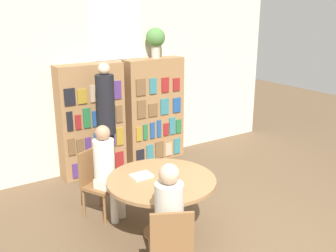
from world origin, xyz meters
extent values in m
cube|color=beige|center=(0.00, 3.39, 1.50)|extent=(6.40, 0.06, 3.00)
cube|color=white|center=(0.00, 3.36, 2.35)|extent=(0.90, 0.01, 1.10)
cube|color=olive|center=(-0.59, 3.20, 0.90)|extent=(1.05, 0.32, 1.79)
cube|color=#4C2D6B|center=(-0.96, 3.03, 0.18)|extent=(0.11, 0.02, 0.23)
cube|color=tan|center=(-0.78, 3.03, 0.21)|extent=(0.11, 0.02, 0.31)
cube|color=black|center=(-0.58, 3.03, 0.21)|extent=(0.14, 0.02, 0.30)
cube|color=black|center=(-0.40, 3.03, 0.18)|extent=(0.11, 0.02, 0.23)
cube|color=maroon|center=(-0.21, 3.03, 0.20)|extent=(0.17, 0.02, 0.27)
cube|color=brown|center=(-1.00, 3.03, 0.58)|extent=(0.11, 0.02, 0.26)
cube|color=brown|center=(-0.86, 3.03, 0.56)|extent=(0.11, 0.02, 0.23)
cube|color=#4C2D6B|center=(-0.73, 3.03, 0.57)|extent=(0.10, 0.02, 0.23)
cube|color=navy|center=(-0.59, 3.03, 0.59)|extent=(0.08, 0.02, 0.28)
cube|color=#236638|center=(-0.45, 3.03, 0.58)|extent=(0.12, 0.02, 0.26)
cube|color=#4C2D6B|center=(-0.30, 3.03, 0.59)|extent=(0.09, 0.02, 0.27)
cube|color=olive|center=(-0.18, 3.03, 0.60)|extent=(0.12, 0.02, 0.29)
cube|color=black|center=(-1.00, 3.03, 0.99)|extent=(0.09, 0.02, 0.29)
cube|color=maroon|center=(-0.87, 3.03, 0.95)|extent=(0.09, 0.02, 0.22)
cube|color=#236638|center=(-0.72, 3.03, 0.99)|extent=(0.12, 0.02, 0.31)
cube|color=navy|center=(-0.59, 3.03, 0.96)|extent=(0.08, 0.02, 0.25)
cube|color=tan|center=(-0.46, 3.03, 0.98)|extent=(0.12, 0.02, 0.28)
cube|color=#236638|center=(-0.32, 3.03, 0.97)|extent=(0.09, 0.02, 0.27)
cube|color=brown|center=(-0.18, 3.03, 0.98)|extent=(0.11, 0.02, 0.28)
cube|color=black|center=(-0.97, 3.03, 1.36)|extent=(0.17, 0.02, 0.25)
cube|color=olive|center=(-0.78, 3.03, 1.34)|extent=(0.14, 0.02, 0.22)
cube|color=tan|center=(-0.59, 3.03, 1.36)|extent=(0.12, 0.02, 0.26)
cube|color=navy|center=(-0.39, 3.03, 1.34)|extent=(0.15, 0.02, 0.23)
cube|color=#4C2D6B|center=(-0.20, 3.03, 1.37)|extent=(0.15, 0.02, 0.29)
cube|color=olive|center=(0.59, 3.20, 0.90)|extent=(1.05, 0.32, 1.79)
cube|color=black|center=(0.20, 3.03, 0.17)|extent=(0.15, 0.02, 0.23)
cube|color=#2D707A|center=(0.39, 3.03, 0.20)|extent=(0.13, 0.02, 0.27)
cube|color=brown|center=(0.59, 3.03, 0.21)|extent=(0.17, 0.02, 0.30)
cube|color=tan|center=(0.77, 3.03, 0.18)|extent=(0.14, 0.02, 0.23)
cube|color=#2D707A|center=(0.96, 3.03, 0.20)|extent=(0.13, 0.02, 0.29)
cube|color=olive|center=(0.18, 3.03, 0.57)|extent=(0.09, 0.02, 0.24)
cube|color=#236638|center=(0.30, 3.03, 0.58)|extent=(0.08, 0.02, 0.27)
cube|color=navy|center=(0.44, 3.03, 0.59)|extent=(0.09, 0.02, 0.28)
cube|color=navy|center=(0.58, 3.03, 0.60)|extent=(0.08, 0.02, 0.30)
cube|color=maroon|center=(0.73, 3.03, 0.56)|extent=(0.10, 0.02, 0.22)
cube|color=#2D707A|center=(0.86, 3.03, 0.60)|extent=(0.12, 0.02, 0.30)
cube|color=#236638|center=(0.99, 3.03, 0.57)|extent=(0.11, 0.02, 0.25)
cube|color=brown|center=(0.24, 3.03, 0.99)|extent=(0.16, 0.02, 0.31)
cube|color=brown|center=(0.46, 3.03, 0.95)|extent=(0.17, 0.02, 0.22)
cube|color=#2D707A|center=(0.69, 3.03, 0.98)|extent=(0.16, 0.02, 0.27)
cube|color=navy|center=(0.95, 3.03, 0.97)|extent=(0.16, 0.02, 0.26)
cube|color=brown|center=(0.23, 3.03, 1.37)|extent=(0.18, 0.02, 0.27)
cube|color=#2D707A|center=(0.47, 3.03, 1.36)|extent=(0.13, 0.02, 0.26)
cube|color=maroon|center=(0.71, 3.03, 1.35)|extent=(0.14, 0.02, 0.25)
cube|color=maroon|center=(0.94, 3.03, 1.34)|extent=(0.14, 0.02, 0.22)
cylinder|color=#B7AD9E|center=(0.63, 3.20, 1.90)|extent=(0.15, 0.15, 0.21)
sphere|color=#4C7F3D|center=(0.63, 3.20, 2.14)|extent=(0.32, 0.32, 0.32)
cylinder|color=olive|center=(-0.64, 1.04, 0.01)|extent=(0.44, 0.44, 0.03)
cylinder|color=olive|center=(-0.64, 1.04, 0.36)|extent=(0.12, 0.12, 0.65)
cylinder|color=olive|center=(-0.64, 1.04, 0.70)|extent=(1.27, 1.27, 0.04)
cube|color=brown|center=(-1.06, 0.25, 0.41)|extent=(0.54, 0.54, 0.04)
cube|color=brown|center=(-1.14, 0.09, 0.66)|extent=(0.37, 0.22, 0.45)
cube|color=brown|center=(-1.04, 1.85, 0.41)|extent=(0.54, 0.54, 0.04)
cube|color=brown|center=(-1.13, 2.01, 0.66)|extent=(0.37, 0.21, 0.45)
cylinder|color=brown|center=(-0.82, 1.77, 0.20)|extent=(0.04, 0.04, 0.39)
cylinder|color=brown|center=(-1.12, 1.62, 0.20)|extent=(0.04, 0.04, 0.39)
cylinder|color=brown|center=(-0.97, 2.07, 0.20)|extent=(0.04, 0.04, 0.39)
cylinder|color=brown|center=(-1.27, 1.92, 0.20)|extent=(0.04, 0.04, 0.39)
cube|color=silver|center=(-0.98, 1.72, 0.49)|extent=(0.38, 0.41, 0.12)
cylinder|color=silver|center=(-1.02, 1.79, 0.80)|extent=(0.27, 0.27, 0.50)
sphere|color=#A37A5B|center=(-1.02, 1.79, 1.15)|extent=(0.19, 0.19, 0.19)
cylinder|color=silver|center=(-0.87, 1.65, 0.22)|extent=(0.10, 0.10, 0.43)
cylinder|color=silver|center=(-1.00, 1.59, 0.22)|extent=(0.10, 0.10, 0.43)
cube|color=beige|center=(-0.99, 0.37, 0.49)|extent=(0.39, 0.41, 0.12)
cylinder|color=beige|center=(-1.03, 0.30, 0.80)|extent=(0.28, 0.28, 0.50)
sphere|color=tan|center=(-1.03, 0.30, 1.15)|extent=(0.20, 0.20, 0.20)
cylinder|color=beige|center=(-1.01, 0.51, 0.22)|extent=(0.10, 0.10, 0.43)
cylinder|color=beige|center=(-0.87, 0.44, 0.22)|extent=(0.10, 0.10, 0.43)
cylinder|color=black|center=(-0.62, 2.69, 0.41)|extent=(0.10, 0.10, 0.81)
cylinder|color=black|center=(-0.50, 2.69, 0.41)|extent=(0.10, 0.10, 0.81)
cylinder|color=black|center=(-0.56, 2.69, 1.25)|extent=(0.27, 0.27, 0.88)
sphere|color=#DBB293|center=(-0.56, 2.69, 1.78)|extent=(0.17, 0.17, 0.17)
cylinder|color=black|center=(-0.48, 2.95, 1.47)|extent=(0.07, 0.30, 0.07)
cube|color=silver|center=(-0.81, 1.21, 0.74)|extent=(0.24, 0.18, 0.03)
camera|label=1|loc=(-2.87, -2.47, 2.64)|focal=42.00mm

